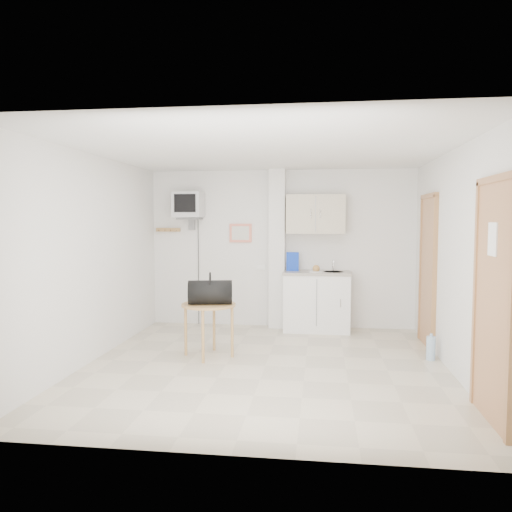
# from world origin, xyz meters

# --- Properties ---
(ground) EXTENTS (4.50, 4.50, 0.00)m
(ground) POSITION_xyz_m (0.00, 0.00, 0.00)
(ground) COLOR beige
(ground) RESTS_ON ground
(room_envelope) EXTENTS (4.24, 4.54, 2.55)m
(room_envelope) POSITION_xyz_m (0.24, 0.09, 1.54)
(room_envelope) COLOR white
(room_envelope) RESTS_ON ground
(kitchenette) EXTENTS (1.03, 0.58, 2.10)m
(kitchenette) POSITION_xyz_m (0.57, 2.00, 0.80)
(kitchenette) COLOR white
(kitchenette) RESTS_ON ground
(crt_television) EXTENTS (0.44, 0.45, 2.15)m
(crt_television) POSITION_xyz_m (-1.45, 2.02, 1.94)
(crt_television) COLOR slate
(crt_television) RESTS_ON ground
(round_table) EXTENTS (0.68, 0.68, 0.67)m
(round_table) POSITION_xyz_m (-0.75, 0.33, 0.59)
(round_table) COLOR #AA7948
(round_table) RESTS_ON ground
(duffel_bag) EXTENTS (0.59, 0.40, 0.40)m
(duffel_bag) POSITION_xyz_m (-0.72, 0.29, 0.82)
(duffel_bag) COLOR black
(duffel_bag) RESTS_ON round_table
(water_bottle) EXTENTS (0.11, 0.11, 0.33)m
(water_bottle) POSITION_xyz_m (1.98, 0.51, 0.15)
(water_bottle) COLOR #9EBFDE
(water_bottle) RESTS_ON ground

